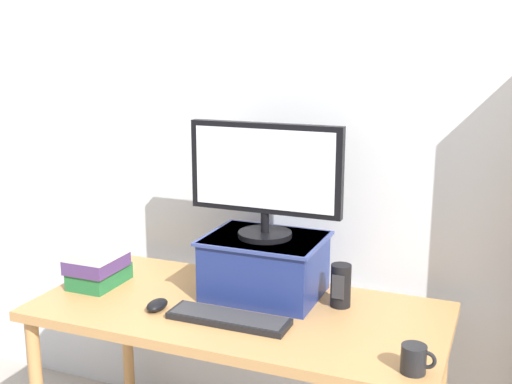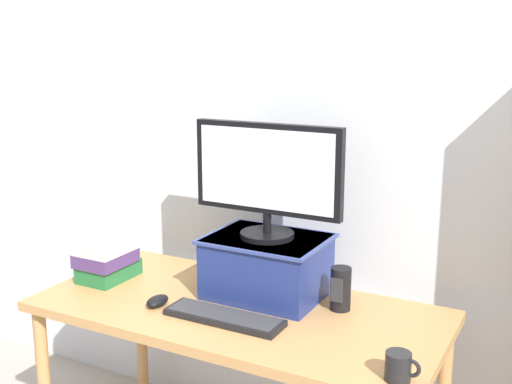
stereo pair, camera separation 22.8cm
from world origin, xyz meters
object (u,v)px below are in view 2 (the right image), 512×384
computer_monitor (267,176)px  coffee_mug (399,367)px  book_stack (107,261)px  desk (238,326)px  keyboard (224,317)px  computer_mouse (157,301)px  riser_box (267,265)px  desk_speaker (341,289)px

computer_monitor → coffee_mug: size_ratio=5.66×
book_stack → desk: bearing=0.8°
keyboard → coffee_mug: bearing=-9.9°
computer_mouse → coffee_mug: (0.93, -0.11, 0.02)m
computer_mouse → riser_box: bearing=42.3°
riser_box → book_stack: bearing=-166.5°
riser_box → keyboard: riser_box is taller
coffee_mug → desk_speaker: desk_speaker is taller
desk → computer_mouse: bearing=-153.3°
computer_mouse → keyboard: bearing=0.9°
book_stack → coffee_mug: 1.29m
riser_box → keyboard: 0.30m
desk → book_stack: 0.62m
computer_monitor → book_stack: 0.77m
computer_mouse → book_stack: (-0.34, 0.12, 0.06)m
computer_monitor → desk_speaker: bearing=0.9°
keyboard → book_stack: bearing=169.1°
desk → desk_speaker: 0.40m
desk → computer_monitor: 0.56m
riser_box → coffee_mug: riser_box is taller
desk → computer_monitor: (0.04, 0.15, 0.54)m
computer_mouse → desk_speaker: (0.60, 0.28, 0.06)m
desk → computer_mouse: (-0.26, -0.13, 0.09)m
desk → computer_mouse: size_ratio=14.37×
computer_monitor → desk_speaker: size_ratio=3.68×
book_stack → computer_monitor: bearing=13.4°
book_stack → computer_mouse: bearing=-20.0°
book_stack → coffee_mug: book_stack is taller
desk → book_stack: book_stack is taller
riser_box → computer_monitor: (0.00, -0.00, 0.35)m
desk → coffee_mug: bearing=-19.9°
riser_box → desk_speaker: 0.30m
riser_box → computer_mouse: (-0.31, -0.28, -0.10)m
riser_box → coffee_mug: size_ratio=4.28×
keyboard → desk_speaker: 0.43m
riser_box → coffee_mug: 0.74m
riser_box → computer_monitor: computer_monitor is taller
computer_mouse → book_stack: size_ratio=0.43×
book_stack → coffee_mug: bearing=-10.4°
coffee_mug → riser_box: bearing=148.0°
computer_monitor → desk_speaker: 0.49m
riser_box → keyboard: (-0.03, -0.28, -0.11)m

